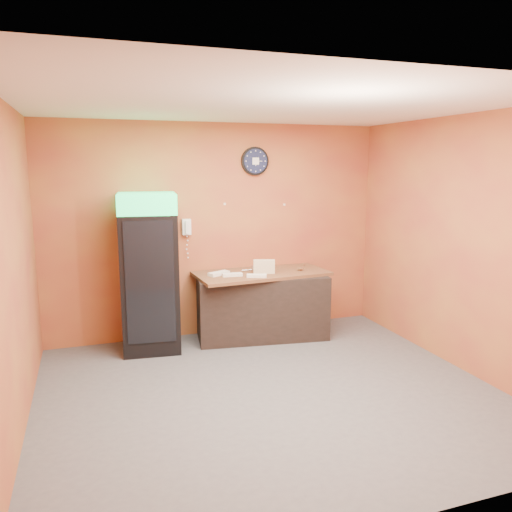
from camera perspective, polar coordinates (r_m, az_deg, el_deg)
name	(u,v)px	position (r m, az deg, el deg)	size (l,w,h in m)	color
floor	(270,393)	(5.21, 1.56, -15.35)	(4.50, 4.50, 0.00)	#47474C
back_wall	(218,230)	(6.66, -4.40, 2.93)	(4.50, 0.02, 2.80)	#B37132
left_wall	(11,272)	(4.52, -26.18, -1.69)	(0.02, 4.00, 2.80)	#B37132
right_wall	(462,244)	(5.93, 22.45, 1.25)	(0.02, 4.00, 2.80)	#B37132
ceiling	(271,104)	(4.72, 1.74, 16.93)	(4.50, 4.00, 0.02)	white
beverage_cooler	(150,275)	(6.18, -11.99, -2.15)	(0.74, 0.75, 1.93)	black
prep_counter	(261,306)	(6.65, 0.62, -5.70)	(1.68, 0.75, 0.84)	black
wall_clock	(255,161)	(6.72, -0.12, 10.79)	(0.37, 0.06, 0.37)	black
wall_phone	(187,227)	(6.50, -7.94, 3.30)	(0.11, 0.10, 0.21)	white
butcher_paper	(261,273)	(6.54, 0.63, -2.00)	(1.71, 0.81, 0.04)	brown
sub_roll_stack	(264,267)	(6.44, 0.93, -1.22)	(0.29, 0.18, 0.17)	beige
wrapped_sandwich_left	(232,275)	(6.29, -2.72, -2.15)	(0.25, 0.10, 0.04)	white
wrapped_sandwich_mid	(257,276)	(6.23, 0.07, -2.27)	(0.25, 0.10, 0.04)	white
wrapped_sandwich_right	(219,273)	(6.36, -4.26, -2.00)	(0.28, 0.11, 0.04)	white
kitchen_tool	(254,268)	(6.61, -0.25, -1.38)	(0.07, 0.07, 0.07)	silver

